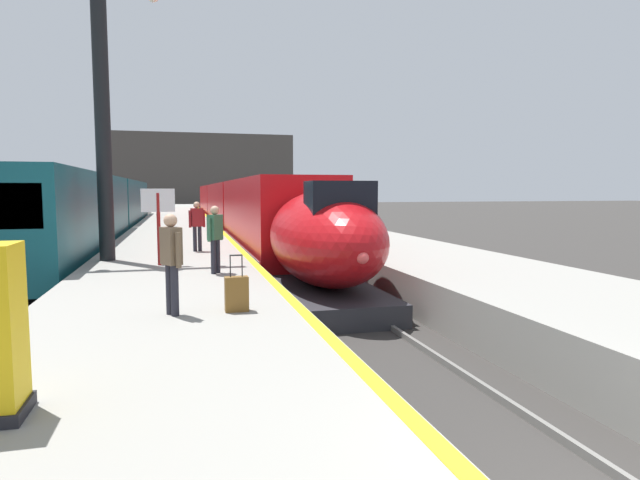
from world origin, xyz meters
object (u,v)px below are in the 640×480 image
(highspeed_train_main, at_px, (235,207))
(rolling_suitcase, at_px, (237,294))
(passenger_near_edge, at_px, (171,256))
(departure_info_board, at_px, (158,211))
(passenger_mid_platform, at_px, (215,234))
(station_column_mid, at_px, (101,80))
(passenger_far_waiting, at_px, (197,222))
(regional_train_adjacent, at_px, (101,208))

(highspeed_train_main, bearing_deg, rolling_suitcase, -95.62)
(passenger_near_edge, height_order, departure_info_board, departure_info_board)
(passenger_mid_platform, bearing_deg, station_column_mid, 131.38)
(passenger_mid_platform, xyz_separation_m, rolling_suitcase, (0.08, -4.35, -0.69))
(passenger_far_waiting, distance_m, rolling_suitcase, 9.44)
(passenger_mid_platform, bearing_deg, passenger_near_edge, -102.70)
(passenger_mid_platform, distance_m, departure_info_board, 2.42)
(highspeed_train_main, height_order, passenger_far_waiting, highspeed_train_main)
(highspeed_train_main, xyz_separation_m, passenger_near_edge, (-3.93, -29.15, 0.08))
(station_column_mid, distance_m, passenger_far_waiting, 5.31)
(station_column_mid, distance_m, departure_info_board, 4.30)
(regional_train_adjacent, xyz_separation_m, passenger_mid_platform, (5.15, -18.74, -0.09))
(passenger_near_edge, height_order, passenger_mid_platform, same)
(passenger_near_edge, bearing_deg, passenger_far_waiting, 85.81)
(regional_train_adjacent, height_order, departure_info_board, regional_train_adjacent)
(highspeed_train_main, xyz_separation_m, passenger_mid_platform, (-2.95, -24.80, 0.08))
(regional_train_adjacent, distance_m, passenger_far_waiting, 14.52)
(departure_info_board, bearing_deg, rolling_suitcase, -76.50)
(regional_train_adjacent, bearing_deg, highspeed_train_main, 36.79)
(highspeed_train_main, distance_m, passenger_mid_platform, 24.98)
(highspeed_train_main, distance_m, station_column_mid, 22.67)
(passenger_far_waiting, bearing_deg, station_column_mid, -147.25)
(regional_train_adjacent, bearing_deg, passenger_near_edge, -79.76)
(regional_train_adjacent, relative_size, passenger_mid_platform, 21.66)
(station_column_mid, distance_m, passenger_mid_platform, 6.17)
(passenger_mid_platform, bearing_deg, departure_info_board, 126.86)
(station_column_mid, relative_size, passenger_near_edge, 5.13)
(passenger_far_waiting, bearing_deg, departure_info_board, -109.52)
(passenger_near_edge, distance_m, passenger_far_waiting, 9.44)
(passenger_near_edge, distance_m, passenger_mid_platform, 4.46)
(highspeed_train_main, bearing_deg, passenger_mid_platform, -96.78)
(station_column_mid, distance_m, rolling_suitcase, 9.64)
(rolling_suitcase, bearing_deg, station_column_mid, 111.51)
(regional_train_adjacent, relative_size, rolling_suitcase, 37.27)
(station_column_mid, bearing_deg, passenger_far_waiting, 32.75)
(station_column_mid, relative_size, passenger_far_waiting, 5.13)
(regional_train_adjacent, height_order, rolling_suitcase, regional_train_adjacent)
(highspeed_train_main, distance_m, rolling_suitcase, 29.29)
(highspeed_train_main, height_order, passenger_mid_platform, highspeed_train_main)
(passenger_mid_platform, distance_m, rolling_suitcase, 4.40)
(rolling_suitcase, distance_m, departure_info_board, 6.52)
(passenger_near_edge, bearing_deg, rolling_suitcase, 0.28)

